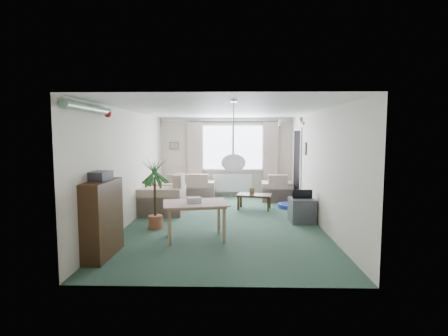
{
  "coord_description": "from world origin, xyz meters",
  "views": [
    {
      "loc": [
        0.18,
        -7.44,
        1.9
      ],
      "look_at": [
        0.0,
        0.3,
        1.15
      ],
      "focal_mm": 28.0,
      "sensor_mm": 36.0,
      "label": 1
    }
  ],
  "objects_px": {
    "coffee_table": "(254,202)",
    "tv_cube": "(302,210)",
    "bookshelf": "(102,219)",
    "dining_table": "(196,221)",
    "sofa": "(189,186)",
    "armchair_left": "(163,193)",
    "pet_bed": "(289,206)",
    "armchair_corner": "(277,187)",
    "houseplant": "(155,193)"
  },
  "relations": [
    {
      "from": "coffee_table",
      "to": "tv_cube",
      "type": "height_order",
      "value": "tv_cube"
    },
    {
      "from": "bookshelf",
      "to": "tv_cube",
      "type": "xyz_separation_m",
      "value": [
        3.54,
        2.23,
        -0.34
      ]
    },
    {
      "from": "tv_cube",
      "to": "bookshelf",
      "type": "bearing_deg",
      "value": -149.72
    },
    {
      "from": "dining_table",
      "to": "coffee_table",
      "type": "bearing_deg",
      "value": 64.45
    },
    {
      "from": "sofa",
      "to": "tv_cube",
      "type": "xyz_separation_m",
      "value": [
        2.8,
        -2.7,
        -0.12
      ]
    },
    {
      "from": "armchair_left",
      "to": "pet_bed",
      "type": "distance_m",
      "value": 3.24
    },
    {
      "from": "armchair_corner",
      "to": "houseplant",
      "type": "xyz_separation_m",
      "value": [
        -2.84,
        -3.12,
        0.33
      ]
    },
    {
      "from": "armchair_left",
      "to": "bookshelf",
      "type": "bearing_deg",
      "value": -6.13
    },
    {
      "from": "bookshelf",
      "to": "armchair_corner",
      "type": "bearing_deg",
      "value": 57.15
    },
    {
      "from": "armchair_corner",
      "to": "coffee_table",
      "type": "relative_size",
      "value": 1.01
    },
    {
      "from": "tv_cube",
      "to": "pet_bed",
      "type": "relative_size",
      "value": 1.0
    },
    {
      "from": "coffee_table",
      "to": "bookshelf",
      "type": "relative_size",
      "value": 0.71
    },
    {
      "from": "armchair_corner",
      "to": "dining_table",
      "type": "relative_size",
      "value": 0.82
    },
    {
      "from": "armchair_corner",
      "to": "dining_table",
      "type": "distance_m",
      "value": 4.27
    },
    {
      "from": "tv_cube",
      "to": "pet_bed",
      "type": "xyz_separation_m",
      "value": [
        -0.05,
        1.42,
        -0.2
      ]
    },
    {
      "from": "sofa",
      "to": "dining_table",
      "type": "height_order",
      "value": "sofa"
    },
    {
      "from": "armchair_corner",
      "to": "tv_cube",
      "type": "height_order",
      "value": "armchair_corner"
    },
    {
      "from": "sofa",
      "to": "dining_table",
      "type": "relative_size",
      "value": 1.45
    },
    {
      "from": "tv_cube",
      "to": "houseplant",
      "type": "bearing_deg",
      "value": -170.54
    },
    {
      "from": "sofa",
      "to": "coffee_table",
      "type": "distance_m",
      "value": 2.34
    },
    {
      "from": "sofa",
      "to": "dining_table",
      "type": "xyz_separation_m",
      "value": [
        0.62,
        -3.99,
        -0.05
      ]
    },
    {
      "from": "pet_bed",
      "to": "tv_cube",
      "type": "bearing_deg",
      "value": -87.99
    },
    {
      "from": "sofa",
      "to": "tv_cube",
      "type": "height_order",
      "value": "sofa"
    },
    {
      "from": "bookshelf",
      "to": "pet_bed",
      "type": "relative_size",
      "value": 2.1
    },
    {
      "from": "sofa",
      "to": "pet_bed",
      "type": "height_order",
      "value": "sofa"
    },
    {
      "from": "houseplant",
      "to": "pet_bed",
      "type": "distance_m",
      "value": 3.7
    },
    {
      "from": "coffee_table",
      "to": "pet_bed",
      "type": "bearing_deg",
      "value": 9.84
    },
    {
      "from": "dining_table",
      "to": "tv_cube",
      "type": "height_order",
      "value": "dining_table"
    },
    {
      "from": "dining_table",
      "to": "tv_cube",
      "type": "xyz_separation_m",
      "value": [
        2.18,
        1.3,
        -0.07
      ]
    },
    {
      "from": "armchair_corner",
      "to": "armchair_left",
      "type": "xyz_separation_m",
      "value": [
        -2.98,
        -1.7,
        0.09
      ]
    },
    {
      "from": "armchair_corner",
      "to": "dining_table",
      "type": "xyz_separation_m",
      "value": [
        -1.95,
        -3.79,
        -0.06
      ]
    },
    {
      "from": "armchair_corner",
      "to": "dining_table",
      "type": "height_order",
      "value": "armchair_corner"
    },
    {
      "from": "armchair_left",
      "to": "armchair_corner",
      "type": "bearing_deg",
      "value": 120.04
    },
    {
      "from": "sofa",
      "to": "armchair_left",
      "type": "height_order",
      "value": "armchair_left"
    },
    {
      "from": "pet_bed",
      "to": "sofa",
      "type": "bearing_deg",
      "value": 155.19
    },
    {
      "from": "dining_table",
      "to": "pet_bed",
      "type": "xyz_separation_m",
      "value": [
        2.13,
        2.72,
        -0.27
      ]
    },
    {
      "from": "armchair_corner",
      "to": "pet_bed",
      "type": "bearing_deg",
      "value": 102.31
    },
    {
      "from": "bookshelf",
      "to": "dining_table",
      "type": "height_order",
      "value": "bookshelf"
    },
    {
      "from": "armchair_left",
      "to": "houseplant",
      "type": "distance_m",
      "value": 1.44
    },
    {
      "from": "coffee_table",
      "to": "bookshelf",
      "type": "xyz_separation_m",
      "value": [
        -2.59,
        -3.5,
        0.4
      ]
    },
    {
      "from": "armchair_left",
      "to": "bookshelf",
      "type": "xyz_separation_m",
      "value": [
        -0.34,
        -3.03,
        0.12
      ]
    },
    {
      "from": "houseplant",
      "to": "dining_table",
      "type": "distance_m",
      "value": 1.18
    },
    {
      "from": "armchair_corner",
      "to": "armchair_left",
      "type": "height_order",
      "value": "armchair_left"
    },
    {
      "from": "coffee_table",
      "to": "houseplant",
      "type": "bearing_deg",
      "value": -138.26
    },
    {
      "from": "bookshelf",
      "to": "pet_bed",
      "type": "distance_m",
      "value": 5.08
    },
    {
      "from": "dining_table",
      "to": "tv_cube",
      "type": "relative_size",
      "value": 1.85
    },
    {
      "from": "bookshelf",
      "to": "pet_bed",
      "type": "xyz_separation_m",
      "value": [
        3.49,
        3.65,
        -0.54
      ]
    },
    {
      "from": "armchair_left",
      "to": "coffee_table",
      "type": "distance_m",
      "value": 2.31
    },
    {
      "from": "dining_table",
      "to": "pet_bed",
      "type": "height_order",
      "value": "dining_table"
    },
    {
      "from": "armchair_corner",
      "to": "tv_cube",
      "type": "xyz_separation_m",
      "value": [
        0.22,
        -2.5,
        -0.13
      ]
    }
  ]
}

